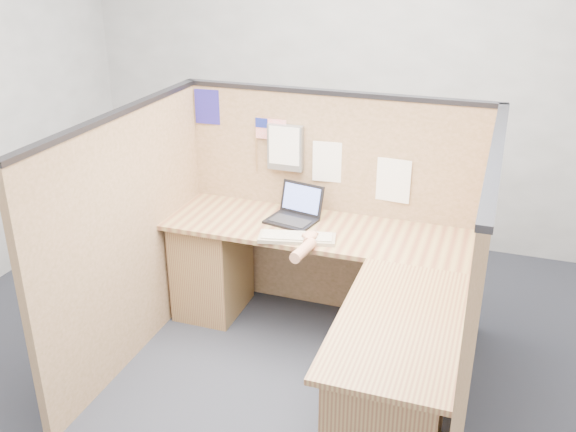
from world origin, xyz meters
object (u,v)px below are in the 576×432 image
at_px(laptop, 294,211).
at_px(mouse, 310,239).
at_px(keyboard, 297,238).
at_px(l_desk, 328,311).

xyz_separation_m(laptop, mouse, (0.20, -0.29, -0.03)).
height_order(laptop, keyboard, laptop).
bearing_deg(mouse, laptop, 125.01).
bearing_deg(l_desk, laptop, 128.03).
height_order(laptop, mouse, laptop).
relative_size(l_desk, laptop, 5.68).
distance_m(l_desk, keyboard, 0.48).
bearing_deg(keyboard, mouse, -12.56).
distance_m(l_desk, mouse, 0.44).
bearing_deg(l_desk, mouse, 132.20).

